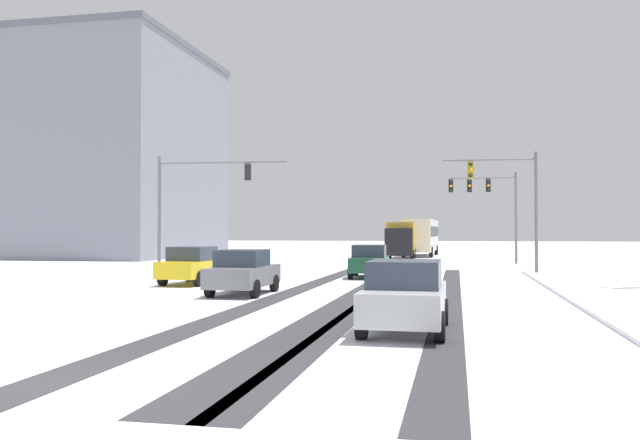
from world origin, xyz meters
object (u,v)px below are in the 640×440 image
traffic_signal_far_right (488,197)px  office_building_far_left_block (72,154)px  car_yellow_cab_second (193,265)px  car_silver_fourth (405,296)px  box_truck_delivery (401,239)px  traffic_signal_near_left (195,192)px  traffic_signal_near_right (511,192)px  car_grey_third (243,272)px  bus_oncoming (421,235)px  car_dark_green_lead (370,261)px

traffic_signal_far_right → office_building_far_left_block: bearing=169.2°
car_yellow_cab_second → office_building_far_left_block: size_ratio=0.17×
car_silver_fourth → box_truck_delivery: 38.88m
traffic_signal_near_left → box_truck_delivery: traffic_signal_near_left is taller
traffic_signal_near_right → car_silver_fourth: 21.78m
car_grey_third → box_truck_delivery: 31.20m
traffic_signal_near_left → bus_oncoming: (11.01, 27.59, -2.51)m
car_dark_green_lead → car_silver_fourth: 17.48m
traffic_signal_far_right → car_grey_third: bearing=-111.0°
traffic_signal_near_left → bus_oncoming: size_ratio=0.66×
car_yellow_cab_second → traffic_signal_far_right: bearing=57.9°
traffic_signal_far_right → car_dark_green_lead: bearing=-112.0°
car_yellow_cab_second → car_grey_third: same height
car_silver_fourth → bus_oncoming: bearing=92.6°
traffic_signal_far_right → box_truck_delivery: 9.25m
traffic_signal_near_right → office_building_far_left_block: bearing=153.3°
traffic_signal_far_right → traffic_signal_near_right: bearing=-87.1°
car_silver_fourth → traffic_signal_near_right: bearing=79.4°
traffic_signal_far_right → traffic_signal_near_left: same height
traffic_signal_far_right → traffic_signal_near_left: (-16.48, -13.77, -0.24)m
bus_oncoming → car_dark_green_lead: bearing=-91.8°
car_yellow_cab_second → car_grey_third: size_ratio=1.01×
traffic_signal_near_right → box_truck_delivery: (-7.30, 17.61, -2.72)m
traffic_signal_near_right → traffic_signal_near_left: same height
car_silver_fourth → office_building_far_left_block: bearing=130.3°
car_yellow_cab_second → bus_oncoming: 36.09m
traffic_signal_near_left → box_truck_delivery: size_ratio=0.98×
traffic_signal_far_right → traffic_signal_near_right: same height
bus_oncoming → traffic_signal_near_right: bearing=-76.8°
car_grey_third → bus_oncoming: bus_oncoming is taller
traffic_signal_far_right → box_truck_delivery: bearing=140.3°
traffic_signal_far_right → car_yellow_cab_second: bearing=-122.1°
traffic_signal_far_right → box_truck_delivery: (-6.70, 5.57, -3.12)m
bus_oncoming → office_building_far_left_block: 33.60m
traffic_signal_near_right → car_grey_third: (-10.37, -13.43, -3.54)m
traffic_signal_near_right → office_building_far_left_block: (-38.14, 19.21, 5.15)m
traffic_signal_near_right → car_yellow_cab_second: traffic_signal_near_right is taller
car_dark_green_lead → box_truck_delivery: 21.54m
car_grey_third → box_truck_delivery: bearing=84.4°
car_grey_third → car_yellow_cab_second: bearing=131.6°
car_dark_green_lead → traffic_signal_near_right: bearing=29.1°
car_yellow_cab_second → car_silver_fourth: same height
car_grey_third → office_building_far_left_block: office_building_far_left_block is taller
office_building_far_left_block → traffic_signal_near_right: bearing=-26.7°
traffic_signal_near_left → bus_oncoming: traffic_signal_near_left is taller
car_silver_fourth → box_truck_delivery: box_truck_delivery is taller
traffic_signal_near_right → office_building_far_left_block: size_ratio=0.27×
box_truck_delivery → car_grey_third: bearing=-95.6°
box_truck_delivery → office_building_far_left_block: size_ratio=0.31×
traffic_signal_far_right → bus_oncoming: 15.11m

